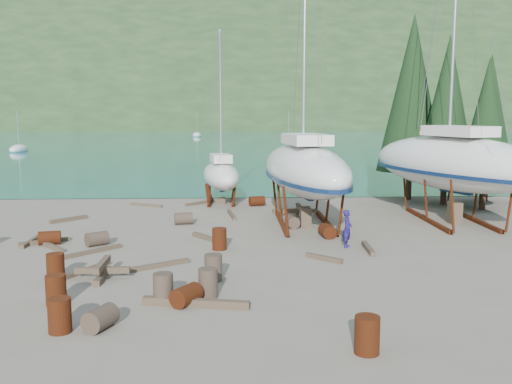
{
  "coord_description": "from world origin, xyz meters",
  "views": [
    {
      "loc": [
        -0.26,
        -21.35,
        5.46
      ],
      "look_at": [
        0.82,
        3.0,
        2.07
      ],
      "focal_mm": 40.0,
      "sensor_mm": 36.0,
      "label": 1
    }
  ],
  "objects_px": {
    "small_sailboat_shore": "(221,175)",
    "worker": "(347,229)",
    "large_sailboat_far": "(453,162)",
    "large_sailboat_near": "(305,169)"
  },
  "relations": [
    {
      "from": "large_sailboat_far",
      "to": "small_sailboat_shore",
      "type": "height_order",
      "value": "large_sailboat_far"
    },
    {
      "from": "large_sailboat_near",
      "to": "worker",
      "type": "distance_m",
      "value": 5.36
    },
    {
      "from": "small_sailboat_shore",
      "to": "large_sailboat_near",
      "type": "bearing_deg",
      "value": -68.46
    },
    {
      "from": "worker",
      "to": "small_sailboat_shore",
      "type": "bearing_deg",
      "value": 46.56
    },
    {
      "from": "small_sailboat_shore",
      "to": "worker",
      "type": "relative_size",
      "value": 6.68
    },
    {
      "from": "large_sailboat_near",
      "to": "large_sailboat_far",
      "type": "height_order",
      "value": "large_sailboat_far"
    },
    {
      "from": "large_sailboat_near",
      "to": "large_sailboat_far",
      "type": "relative_size",
      "value": 0.93
    },
    {
      "from": "large_sailboat_far",
      "to": "small_sailboat_shore",
      "type": "xyz_separation_m",
      "value": [
        -11.69,
        6.6,
        -1.29
      ]
    },
    {
      "from": "large_sailboat_far",
      "to": "worker",
      "type": "relative_size",
      "value": 11.86
    },
    {
      "from": "large_sailboat_near",
      "to": "worker",
      "type": "bearing_deg",
      "value": -84.22
    }
  ]
}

